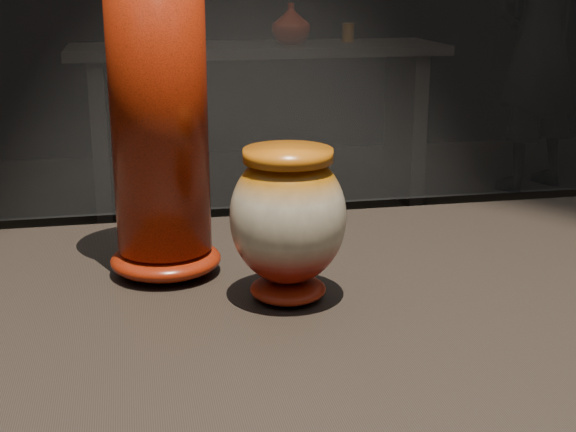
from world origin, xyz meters
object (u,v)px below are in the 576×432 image
main_vase (288,219)px  visitor (540,42)px  tall_vase (159,105)px  back_shelf (258,94)px

main_vase → visitor: bearing=58.1°
tall_vase → visitor: size_ratio=0.25×
main_vase → tall_vase: tall_vase is taller
main_vase → visitor: (2.22, 3.56, -0.12)m
visitor → back_shelf: bearing=-20.9°
tall_vase → visitor: bearing=55.7°
main_vase → back_shelf: main_vase is taller
main_vase → back_shelf: size_ratio=0.09×
back_shelf → visitor: bearing=2.9°
back_shelf → visitor: visitor is taller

